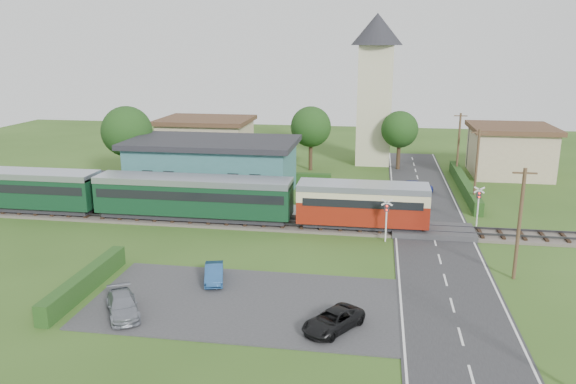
# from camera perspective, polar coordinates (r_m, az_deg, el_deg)

# --- Properties ---
(ground) EXTENTS (120.00, 120.00, 0.00)m
(ground) POSITION_cam_1_polar(r_m,az_deg,el_deg) (42.78, 1.22, -4.41)
(ground) COLOR #2D4C19
(railway_track) EXTENTS (76.00, 3.20, 0.49)m
(railway_track) POSITION_cam_1_polar(r_m,az_deg,el_deg) (44.62, 1.58, -3.44)
(railway_track) COLOR #4C443D
(railway_track) RESTS_ON ground
(road) EXTENTS (6.00, 70.00, 0.05)m
(road) POSITION_cam_1_polar(r_m,az_deg,el_deg) (42.65, 14.70, -4.93)
(road) COLOR #28282B
(road) RESTS_ON ground
(car_park) EXTENTS (17.00, 9.00, 0.08)m
(car_park) POSITION_cam_1_polar(r_m,az_deg,el_deg) (32.11, -4.52, -11.12)
(car_park) COLOR #333335
(car_park) RESTS_ON ground
(crossing_deck) EXTENTS (6.20, 3.40, 0.45)m
(crossing_deck) POSITION_cam_1_polar(r_m,az_deg,el_deg) (44.47, 14.49, -3.83)
(crossing_deck) COLOR #333335
(crossing_deck) RESTS_ON ground
(platform) EXTENTS (30.00, 3.00, 0.45)m
(platform) POSITION_cam_1_polar(r_m,az_deg,el_deg) (49.78, -9.41, -1.57)
(platform) COLOR gray
(platform) RESTS_ON ground
(equipment_hut) EXTENTS (2.30, 2.30, 2.55)m
(equipment_hut) POSITION_cam_1_polar(r_m,az_deg,el_deg) (52.45, -17.80, 0.47)
(equipment_hut) COLOR beige
(equipment_hut) RESTS_ON platform
(station_building) EXTENTS (16.00, 9.00, 5.30)m
(station_building) POSITION_cam_1_polar(r_m,az_deg,el_deg) (54.54, -7.61, 2.60)
(station_building) COLOR #336A69
(station_building) RESTS_ON ground
(train) EXTENTS (43.20, 2.90, 3.40)m
(train) POSITION_cam_1_polar(r_m,az_deg,el_deg) (47.13, -13.25, -0.23)
(train) COLOR #232328
(train) RESTS_ON ground
(church_tower) EXTENTS (6.00, 6.00, 17.60)m
(church_tower) POSITION_cam_1_polar(r_m,az_deg,el_deg) (68.15, 8.87, 11.35)
(church_tower) COLOR beige
(church_tower) RESTS_ON ground
(house_west) EXTENTS (10.80, 8.80, 5.50)m
(house_west) POSITION_cam_1_polar(r_m,az_deg,el_deg) (69.12, -8.29, 5.21)
(house_west) COLOR tan
(house_west) RESTS_ON ground
(house_east) EXTENTS (8.80, 8.80, 5.50)m
(house_east) POSITION_cam_1_polar(r_m,az_deg,el_deg) (66.61, 21.61, 3.98)
(house_east) COLOR tan
(house_east) RESTS_ON ground
(hedge_carpark) EXTENTS (0.80, 9.00, 1.20)m
(hedge_carpark) POSITION_cam_1_polar(r_m,az_deg,el_deg) (35.20, -19.92, -8.61)
(hedge_carpark) COLOR #193814
(hedge_carpark) RESTS_ON ground
(hedge_roadside) EXTENTS (0.80, 18.00, 1.20)m
(hedge_roadside) POSITION_cam_1_polar(r_m,az_deg,el_deg) (58.27, 17.45, 0.71)
(hedge_roadside) COLOR #193814
(hedge_roadside) RESTS_ON ground
(hedge_station) EXTENTS (22.00, 0.80, 1.30)m
(hedge_station) POSITION_cam_1_polar(r_m,az_deg,el_deg) (59.20, -6.30, 1.57)
(hedge_station) COLOR #193814
(hedge_station) RESTS_ON ground
(tree_a) EXTENTS (5.20, 5.20, 8.00)m
(tree_a) POSITION_cam_1_polar(r_m,az_deg,el_deg) (60.39, -16.05, 5.92)
(tree_a) COLOR #332316
(tree_a) RESTS_ON ground
(tree_b) EXTENTS (4.60, 4.60, 7.34)m
(tree_b) POSITION_cam_1_polar(r_m,az_deg,el_deg) (64.13, 2.33, 6.63)
(tree_b) COLOR #332316
(tree_b) RESTS_ON ground
(tree_c) EXTENTS (4.20, 4.20, 6.78)m
(tree_c) POSITION_cam_1_polar(r_m,az_deg,el_deg) (65.76, 11.28, 6.24)
(tree_c) COLOR #332316
(tree_c) RESTS_ON ground
(utility_pole_b) EXTENTS (1.40, 0.22, 7.00)m
(utility_pole_b) POSITION_cam_1_polar(r_m,az_deg,el_deg) (36.63, 22.46, -2.90)
(utility_pole_b) COLOR #473321
(utility_pole_b) RESTS_ON ground
(utility_pole_c) EXTENTS (1.40, 0.22, 7.00)m
(utility_pole_c) POSITION_cam_1_polar(r_m,az_deg,el_deg) (51.84, 18.60, 2.38)
(utility_pole_c) COLOR #473321
(utility_pole_c) RESTS_ON ground
(utility_pole_d) EXTENTS (1.40, 0.22, 7.00)m
(utility_pole_d) POSITION_cam_1_polar(r_m,az_deg,el_deg) (63.50, 16.93, 4.66)
(utility_pole_d) COLOR #473321
(utility_pole_d) RESTS_ON ground
(crossing_signal_near) EXTENTS (0.84, 0.28, 3.28)m
(crossing_signal_near) POSITION_cam_1_polar(r_m,az_deg,el_deg) (41.38, 9.97, -2.19)
(crossing_signal_near) COLOR silver
(crossing_signal_near) RESTS_ON ground
(crossing_signal_far) EXTENTS (0.84, 0.28, 3.28)m
(crossing_signal_far) POSITION_cam_1_polar(r_m,az_deg,el_deg) (46.69, 18.79, -0.82)
(crossing_signal_far) COLOR silver
(crossing_signal_far) RESTS_ON ground
(streetlamp_west) EXTENTS (0.30, 0.30, 5.15)m
(streetlamp_west) POSITION_cam_1_polar(r_m,az_deg,el_deg) (66.96, -15.32, 4.75)
(streetlamp_west) COLOR #3F3F47
(streetlamp_west) RESTS_ON ground
(streetlamp_east) EXTENTS (0.30, 0.30, 5.15)m
(streetlamp_east) POSITION_cam_1_polar(r_m,az_deg,el_deg) (68.74, 17.86, 4.81)
(streetlamp_east) COLOR #3F3F47
(streetlamp_east) RESTS_ON ground
(car_on_road) EXTENTS (3.53, 1.62, 1.17)m
(car_on_road) POSITION_cam_1_polar(r_m,az_deg,el_deg) (56.28, 12.82, 0.59)
(car_on_road) COLOR #222F99
(car_on_road) RESTS_ON road
(car_park_blue) EXTENTS (1.85, 3.28, 1.02)m
(car_park_blue) POSITION_cam_1_polar(r_m,az_deg,el_deg) (34.68, -7.52, -8.18)
(car_park_blue) COLOR navy
(car_park_blue) RESTS_ON car_park
(car_park_silver) EXTENTS (3.21, 3.96, 1.08)m
(car_park_silver) POSITION_cam_1_polar(r_m,az_deg,el_deg) (31.64, -16.46, -10.96)
(car_park_silver) COLOR gray
(car_park_silver) RESTS_ON car_park
(car_park_dark) EXTENTS (3.42, 3.94, 1.01)m
(car_park_dark) POSITION_cam_1_polar(r_m,az_deg,el_deg) (29.04, 4.60, -12.86)
(car_park_dark) COLOR black
(car_park_dark) RESTS_ON car_park
(pedestrian_near) EXTENTS (0.60, 0.45, 1.48)m
(pedestrian_near) POSITION_cam_1_polar(r_m,az_deg,el_deg) (47.80, -2.31, -0.86)
(pedestrian_near) COLOR gray
(pedestrian_near) RESTS_ON platform
(pedestrian_far) EXTENTS (0.84, 0.97, 1.70)m
(pedestrian_far) POSITION_cam_1_polar(r_m,az_deg,el_deg) (51.15, -15.11, -0.20)
(pedestrian_far) COLOR gray
(pedestrian_far) RESTS_ON platform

